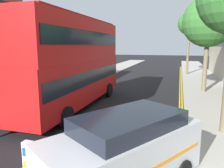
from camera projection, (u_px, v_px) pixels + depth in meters
sidewalk_right at (213, 100)px, 15.36m from camera, size 4.00×80.00×0.14m
sidewalk_left at (54, 89)px, 19.21m from camera, size 4.00×80.00×0.14m
kerb_line_outer at (182, 106)px, 14.12m from camera, size 0.10×56.00×0.01m
kerb_line_inner at (180, 106)px, 14.17m from camera, size 0.10×56.00×0.01m
keep_left_bollard at (29, 161)px, 6.31m from camera, size 0.36×0.28×1.11m
double_decker_bus_away at (73, 60)px, 13.52m from camera, size 2.85×10.82×5.64m
taxi_minivan at (123, 153)px, 5.84m from camera, size 4.13×5.06×2.12m
street_tree_mid at (190, 24)px, 28.10m from camera, size 3.00×3.00×8.15m
street_tree_far at (209, 22)px, 17.01m from camera, size 4.06×4.06×7.72m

